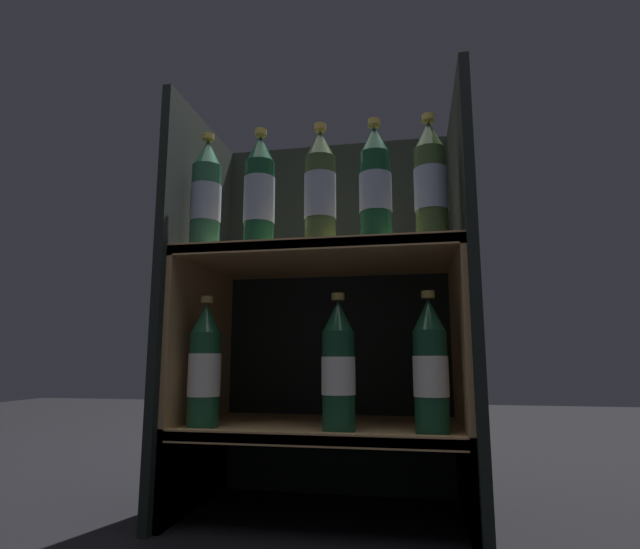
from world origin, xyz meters
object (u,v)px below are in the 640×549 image
at_px(bottle_upper_front_0, 206,197).
at_px(bottle_lower_front_1, 338,367).
at_px(bottle_lower_front_0, 205,367).
at_px(bottle_upper_front_4, 431,183).
at_px(bottle_lower_front_2, 431,368).
at_px(bottle_upper_front_3, 375,186).
at_px(bottle_upper_front_2, 320,190).
at_px(bottle_upper_front_1, 259,194).

distance_m(bottle_upper_front_0, bottle_lower_front_1, 0.48).
bearing_deg(bottle_lower_front_0, bottle_upper_front_4, -0.00).
bearing_deg(bottle_lower_front_2, bottle_lower_front_0, 180.00).
height_order(bottle_upper_front_3, bottle_lower_front_1, bottle_upper_front_3).
distance_m(bottle_upper_front_2, bottle_upper_front_4, 0.23).
bearing_deg(bottle_upper_front_0, bottle_upper_front_2, 0.00).
distance_m(bottle_upper_front_2, bottle_upper_front_3, 0.12).
height_order(bottle_upper_front_1, bottle_upper_front_2, same).
bearing_deg(bottle_upper_front_3, bottle_upper_front_1, 180.00).
bearing_deg(bottle_upper_front_1, bottle_lower_front_2, 0.00).
bearing_deg(bottle_upper_front_3, bottle_lower_front_0, 180.00).
xyz_separation_m(bottle_upper_front_0, bottle_upper_front_1, (0.12, 0.00, -0.00)).
distance_m(bottle_upper_front_1, bottle_upper_front_2, 0.13).
distance_m(bottle_upper_front_0, bottle_upper_front_4, 0.49).
bearing_deg(bottle_lower_front_2, bottle_upper_front_4, 0.00).
distance_m(bottle_upper_front_0, bottle_upper_front_3, 0.38).
relative_size(bottle_lower_front_1, bottle_lower_front_2, 1.00).
height_order(bottle_upper_front_1, bottle_lower_front_2, bottle_upper_front_1).
bearing_deg(bottle_lower_front_1, bottle_upper_front_2, 180.00).
relative_size(bottle_upper_front_3, bottle_lower_front_1, 1.00).
bearing_deg(bottle_upper_front_3, bottle_upper_front_4, 0.00).
bearing_deg(bottle_upper_front_3, bottle_lower_front_2, 0.00).
height_order(bottle_upper_front_0, bottle_upper_front_3, same).
bearing_deg(bottle_upper_front_1, bottle_upper_front_3, -0.00).
distance_m(bottle_upper_front_0, bottle_lower_front_0, 0.37).
relative_size(bottle_lower_front_0, bottle_lower_front_1, 1.00).
relative_size(bottle_upper_front_1, bottle_lower_front_1, 1.00).
distance_m(bottle_upper_front_3, bottle_upper_front_4, 0.11).
height_order(bottle_upper_front_3, bottle_lower_front_2, bottle_upper_front_3).
distance_m(bottle_lower_front_1, bottle_lower_front_2, 0.18).
bearing_deg(bottle_upper_front_0, bottle_lower_front_2, 0.00).
relative_size(bottle_upper_front_0, bottle_upper_front_2, 1.00).
height_order(bottle_upper_front_0, bottle_upper_front_4, same).
bearing_deg(bottle_upper_front_0, bottle_lower_front_0, 0.00).
xyz_separation_m(bottle_upper_front_1, bottle_upper_front_2, (0.13, 0.00, 0.00)).
xyz_separation_m(bottle_upper_front_3, bottle_lower_front_1, (-0.08, 0.00, -0.37)).
bearing_deg(bottle_upper_front_1, bottle_lower_front_0, 180.00).
xyz_separation_m(bottle_upper_front_4, bottle_lower_front_1, (-0.19, -0.00, -0.37)).
distance_m(bottle_upper_front_1, bottle_upper_front_3, 0.25).
bearing_deg(bottle_upper_front_4, bottle_lower_front_2, 180.00).
bearing_deg(bottle_lower_front_0, bottle_upper_front_2, -0.00).
distance_m(bottle_upper_front_2, bottle_lower_front_0, 0.45).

